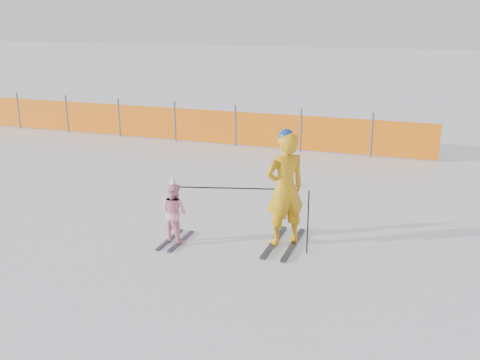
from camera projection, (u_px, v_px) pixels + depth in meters
The scene contains 5 objects.
ground at pixel (231, 243), 9.28m from camera, with size 120.00×120.00×0.00m, color white.
adult at pixel (285, 188), 8.92m from camera, with size 0.84×1.41×2.03m.
child at pixel (174, 211), 9.19m from camera, with size 0.60×0.95×1.22m.
ski_poles at pixel (260, 201), 8.89m from camera, with size 2.17×0.45×1.08m.
safety_fence at pixel (170, 123), 16.71m from camera, with size 15.83×0.06×1.25m.
Camera 1 is at (2.97, -8.01, 3.78)m, focal length 40.00 mm.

